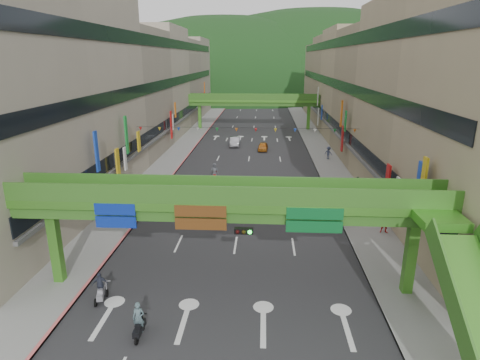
{
  "coord_description": "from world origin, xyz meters",
  "views": [
    {
      "loc": [
        2.03,
        -16.31,
        14.0
      ],
      "look_at": [
        0.0,
        18.0,
        3.5
      ],
      "focal_mm": 30.0,
      "sensor_mm": 36.0,
      "label": 1
    }
  ],
  "objects_px": {
    "overpass_near": "(243,215)",
    "scooter_rider_mid": "(219,213)",
    "pedestrian_red": "(386,225)",
    "car_silver": "(235,142)",
    "car_yellow": "(263,147)",
    "scooter_rider_near": "(139,322)"
  },
  "relations": [
    {
      "from": "pedestrian_red",
      "to": "scooter_rider_mid",
      "type": "bearing_deg",
      "value": -179.3
    },
    {
      "from": "scooter_rider_mid",
      "to": "car_silver",
      "type": "xyz_separation_m",
      "value": [
        -0.97,
        32.88,
        -0.41
      ]
    },
    {
      "from": "scooter_rider_near",
      "to": "pedestrian_red",
      "type": "height_order",
      "value": "scooter_rider_near"
    },
    {
      "from": "overpass_near",
      "to": "pedestrian_red",
      "type": "height_order",
      "value": "overpass_near"
    },
    {
      "from": "scooter_rider_near",
      "to": "car_yellow",
      "type": "relative_size",
      "value": 0.56
    },
    {
      "from": "scooter_rider_mid",
      "to": "car_yellow",
      "type": "distance_m",
      "value": 29.95
    },
    {
      "from": "car_silver",
      "to": "pedestrian_red",
      "type": "xyz_separation_m",
      "value": [
        14.88,
        -33.97,
        0.16
      ]
    },
    {
      "from": "overpass_near",
      "to": "scooter_rider_near",
      "type": "xyz_separation_m",
      "value": [
        -5.17,
        -4.38,
        -4.26
      ]
    },
    {
      "from": "car_silver",
      "to": "pedestrian_red",
      "type": "height_order",
      "value": "pedestrian_red"
    },
    {
      "from": "scooter_rider_near",
      "to": "overpass_near",
      "type": "bearing_deg",
      "value": 40.27
    },
    {
      "from": "overpass_near",
      "to": "scooter_rider_mid",
      "type": "relative_size",
      "value": 12.89
    },
    {
      "from": "overpass_near",
      "to": "scooter_rider_mid",
      "type": "xyz_separation_m",
      "value": [
        -2.64,
        10.43,
        -4.08
      ]
    },
    {
      "from": "scooter_rider_near",
      "to": "car_yellow",
      "type": "distance_m",
      "value": 44.96
    },
    {
      "from": "overpass_near",
      "to": "car_yellow",
      "type": "height_order",
      "value": "overpass_near"
    },
    {
      "from": "overpass_near",
      "to": "pedestrian_red",
      "type": "relative_size",
      "value": 15.91
    },
    {
      "from": "pedestrian_red",
      "to": "overpass_near",
      "type": "bearing_deg",
      "value": -135.15
    },
    {
      "from": "overpass_near",
      "to": "car_yellow",
      "type": "xyz_separation_m",
      "value": [
        1.05,
        40.15,
        -4.59
      ]
    },
    {
      "from": "scooter_rider_mid",
      "to": "pedestrian_red",
      "type": "relative_size",
      "value": 1.23
    },
    {
      "from": "scooter_rider_near",
      "to": "scooter_rider_mid",
      "type": "bearing_deg",
      "value": 80.32
    },
    {
      "from": "car_silver",
      "to": "car_yellow",
      "type": "distance_m",
      "value": 5.63
    },
    {
      "from": "car_yellow",
      "to": "pedestrian_red",
      "type": "relative_size",
      "value": 2.07
    },
    {
      "from": "scooter_rider_mid",
      "to": "car_yellow",
      "type": "relative_size",
      "value": 0.6
    }
  ]
}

